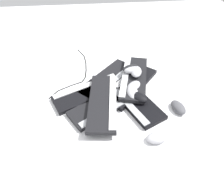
# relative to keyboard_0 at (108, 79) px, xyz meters

# --- Properties ---
(ground_plane) EXTENTS (3.20, 3.20, 0.00)m
(ground_plane) POSITION_rel_keyboard_0_xyz_m (-0.10, 0.03, -0.01)
(ground_plane) COLOR white
(keyboard_0) EXTENTS (0.43, 0.41, 0.03)m
(keyboard_0) POSITION_rel_keyboard_0_xyz_m (0.00, 0.00, 0.00)
(keyboard_0) COLOR black
(keyboard_0) RESTS_ON ground
(keyboard_1) EXTENTS (0.32, 0.46, 0.03)m
(keyboard_1) POSITION_rel_keyboard_0_xyz_m (-0.12, 0.12, 0.00)
(keyboard_1) COLOR black
(keyboard_1) RESTS_ON ground
(keyboard_2) EXTENTS (0.36, 0.45, 0.03)m
(keyboard_2) POSITION_rel_keyboard_0_xyz_m (-0.23, 0.02, 0.00)
(keyboard_2) COLOR black
(keyboard_2) RESTS_ON ground
(keyboard_3) EXTENTS (0.46, 0.32, 0.03)m
(keyboard_3) POSITION_rel_keyboard_0_xyz_m (-0.20, -0.13, 0.00)
(keyboard_3) COLOR black
(keyboard_3) RESTS_ON ground
(keyboard_4) EXTENTS (0.43, 0.40, 0.03)m
(keyboard_4) POSITION_rel_keyboard_0_xyz_m (-0.07, -0.14, 0.00)
(keyboard_4) COLOR black
(keyboard_4) RESTS_ON ground
(keyboard_5) EXTENTS (0.45, 0.20, 0.03)m
(keyboard_5) POSITION_rel_keyboard_0_xyz_m (-0.23, 0.04, 0.03)
(keyboard_5) COLOR black
(keyboard_5) RESTS_ON keyboard_2
(keyboard_6) EXTENTS (0.46, 0.26, 0.03)m
(keyboard_6) POSITION_rel_keyboard_0_xyz_m (-0.04, -0.16, 0.03)
(keyboard_6) COLOR black
(keyboard_6) RESTS_ON keyboard_4
(mouse_0) EXTENTS (0.10, 0.13, 0.04)m
(mouse_0) POSITION_rel_keyboard_0_xyz_m (0.01, -0.15, 0.07)
(mouse_0) COLOR black
(mouse_0) RESTS_ON keyboard_6
(mouse_1) EXTENTS (0.13, 0.12, 0.04)m
(mouse_1) POSITION_rel_keyboard_0_xyz_m (-0.13, -0.15, 0.04)
(mouse_1) COLOR #B7B7BC
(mouse_1) RESTS_ON keyboard_3
(mouse_2) EXTENTS (0.08, 0.12, 0.04)m
(mouse_2) POSITION_rel_keyboard_0_xyz_m (-0.48, -0.20, 0.01)
(mouse_2) COLOR #B7B7BC
(mouse_2) RESTS_ON ground
(mouse_3) EXTENTS (0.13, 0.12, 0.04)m
(mouse_3) POSITION_rel_keyboard_0_xyz_m (-0.23, -0.16, 0.04)
(mouse_3) COLOR black
(mouse_3) RESTS_ON keyboard_3
(mouse_4) EXTENTS (0.11, 0.07, 0.04)m
(mouse_4) POSITION_rel_keyboard_0_xyz_m (-0.19, -0.13, 0.04)
(mouse_4) COLOR #B7B7BC
(mouse_4) RESTS_ON keyboard_3
(mouse_5) EXTENTS (0.12, 0.09, 0.04)m
(mouse_5) POSITION_rel_keyboard_0_xyz_m (-0.03, -0.18, 0.07)
(mouse_5) COLOR #B7B7BC
(mouse_5) RESTS_ON keyboard_6
(mouse_6) EXTENTS (0.12, 0.09, 0.04)m
(mouse_6) POSITION_rel_keyboard_0_xyz_m (-0.30, -0.37, 0.01)
(mouse_6) COLOR #4C4C51
(mouse_6) RESTS_ON ground
(mouse_7) EXTENTS (0.07, 0.11, 0.04)m
(mouse_7) POSITION_rel_keyboard_0_xyz_m (-0.01, -0.16, 0.07)
(mouse_7) COLOR #B7B7BC
(mouse_7) RESTS_ON keyboard_6
(cable_0) EXTENTS (0.56, 0.23, 0.01)m
(cable_0) POSITION_rel_keyboard_0_xyz_m (0.12, 0.20, -0.01)
(cable_0) COLOR black
(cable_0) RESTS_ON ground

